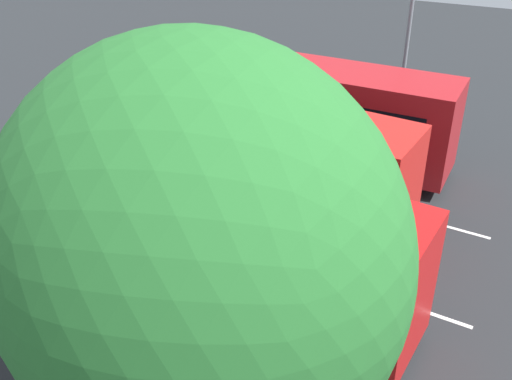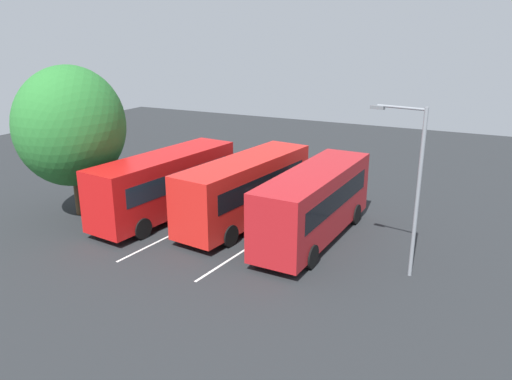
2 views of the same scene
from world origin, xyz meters
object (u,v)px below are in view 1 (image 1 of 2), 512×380
object	(u,v)px
bus_center_left	(260,154)
street_lamp	(407,23)
bus_far_left	(319,110)
depot_tree	(198,255)
pedestrian	(128,118)
bus_center_right	(229,236)

from	to	relation	value
bus_center_left	street_lamp	size ratio (longest dim) A/B	1.36
street_lamp	bus_far_left	bearing A→B (deg)	-10.49
bus_far_left	bus_center_left	world-z (taller)	same
bus_far_left	bus_center_left	bearing A→B (deg)	85.40
depot_tree	street_lamp	bearing A→B (deg)	-87.81
bus_center_left	pedestrian	distance (m)	6.94
bus_far_left	bus_center_right	bearing A→B (deg)	96.87
bus_far_left	pedestrian	size ratio (longest dim) A/B	5.52
bus_far_left	street_lamp	distance (m)	5.43
bus_center_left	bus_center_right	xyz separation A→B (m)	(-1.11, 4.26, 0.00)
bus_center_left	depot_tree	bearing A→B (deg)	115.93
bus_center_right	depot_tree	xyz separation A→B (m)	(-1.85, 4.51, 2.98)
bus_center_left	pedestrian	xyz separation A→B (m)	(6.47, -2.36, -0.89)
pedestrian	depot_tree	distance (m)	15.09
bus_center_right	pedestrian	xyz separation A→B (m)	(7.58, -6.61, -0.89)
bus_far_left	depot_tree	bearing A→B (deg)	103.55
pedestrian	street_lamp	xyz separation A→B (m)	(-8.76, -6.26, 3.03)
depot_tree	bus_center_right	bearing A→B (deg)	-67.74
street_lamp	depot_tree	world-z (taller)	depot_tree
pedestrian	depot_tree	size ratio (longest dim) A/B	0.21
street_lamp	pedestrian	bearing A→B (deg)	-43.94
bus_far_left	pedestrian	world-z (taller)	bus_far_left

